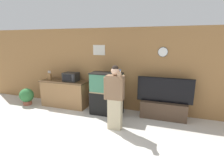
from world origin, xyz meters
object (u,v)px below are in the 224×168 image
Objects in this scene: microwave at (71,77)px; knife_block at (49,76)px; person_standing at (115,97)px; aquarium_on_stand at (107,94)px; tv_on_stand at (163,106)px; counter_island at (65,93)px; potted_plant at (27,96)px.

knife_block is (-0.79, -0.09, -0.02)m from microwave.
microwave is 0.29× the size of person_standing.
knife_block is 0.20× the size of person_standing.
person_standing is (0.53, -0.83, 0.21)m from aquarium_on_stand.
microwave is 1.41m from aquarium_on_stand.
tv_on_stand is (3.01, 0.02, -0.67)m from microwave.
counter_island is 1.26× the size of aquarium_on_stand.
counter_island is 1.61m from aquarium_on_stand.
counter_island is 2.76× the size of potted_plant.
microwave is at bearing 8.59° from counter_island.
person_standing is (-1.14, -1.05, 0.49)m from tv_on_stand.
potted_plant is at bearing -176.61° from aquarium_on_stand.
person_standing reaches higher than potted_plant.
aquarium_on_stand is at bearing 122.47° from person_standing.
knife_block reaches higher than potted_plant.
aquarium_on_stand is (1.59, -0.16, 0.19)m from counter_island.
aquarium_on_stand is (1.34, -0.20, -0.40)m from microwave.
person_standing is 2.80× the size of potted_plant.
aquarium_on_stand is 1.71m from tv_on_stand.
aquarium_on_stand is 0.83× the size of tv_on_stand.
counter_island reaches higher than potted_plant.
microwave is 3.08m from tv_on_stand.
tv_on_stand is at bearing 42.59° from person_standing.
potted_plant is at bearing -175.10° from tv_on_stand.
person_standing is 3.57m from potted_plant.
counter_island is at bearing -171.41° from microwave.
potted_plant is (-1.34, -0.34, -0.13)m from counter_island.
tv_on_stand is at bearing 0.99° from counter_island.
knife_block reaches higher than microwave.
potted_plant is at bearing 169.28° from person_standing.
person_standing is at bearing -10.72° from potted_plant.
aquarium_on_stand is 2.19× the size of potted_plant.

